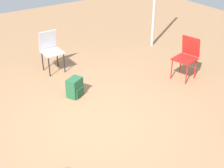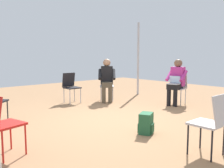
{
  "view_description": "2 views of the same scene",
  "coord_description": "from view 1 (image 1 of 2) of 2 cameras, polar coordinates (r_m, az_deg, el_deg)",
  "views": [
    {
      "loc": [
        3.51,
        -2.01,
        3.01
      ],
      "look_at": [
        -0.02,
        0.35,
        0.63
      ],
      "focal_mm": 50.0,
      "sensor_mm": 36.0,
      "label": 1
    },
    {
      "loc": [
        -3.72,
        3.4,
        1.36
      ],
      "look_at": [
        -0.04,
        0.14,
        0.78
      ],
      "focal_mm": 40.0,
      "sensor_mm": 36.0,
      "label": 2
    }
  ],
  "objects": [
    {
      "name": "chair_west",
      "position": [
        6.63,
        -11.16,
        6.4
      ],
      "size": [
        0.44,
        0.4,
        0.85
      ],
      "rotation": [
        0.0,
        0.0,
        -1.57
      ],
      "color": "#B7B7BC",
      "rests_on": "ground"
    },
    {
      "name": "ground_plane",
      "position": [
        5.04,
        -3.24,
        -7.47
      ],
      "size": [
        14.0,
        14.0,
        0.0
      ],
      "primitive_type": "plane",
      "color": "#99704C"
    },
    {
      "name": "backpack_near_laptop_user",
      "position": [
        5.73,
        -6.82,
        -0.82
      ],
      "size": [
        0.31,
        0.34,
        0.36
      ],
      "rotation": [
        0.0,
        0.0,
        5.18
      ],
      "color": "#235B38",
      "rests_on": "ground"
    },
    {
      "name": "chair_north",
      "position": [
        6.38,
        13.55,
        5.17
      ],
      "size": [
        0.49,
        0.52,
        0.85
      ],
      "rotation": [
        0.0,
        0.0,
        -2.9
      ],
      "color": "red",
      "rests_on": "ground"
    }
  ]
}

